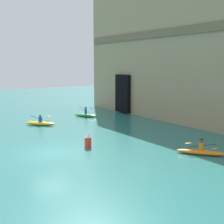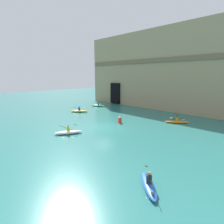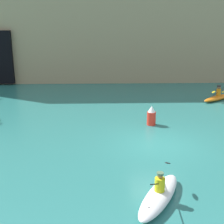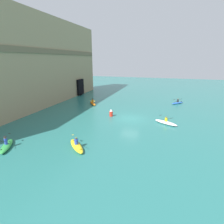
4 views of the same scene
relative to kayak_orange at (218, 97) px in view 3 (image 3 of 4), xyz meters
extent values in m
plane|color=#28706B|center=(-6.06, -8.51, -0.22)|extent=(120.00, 120.00, 0.00)
ellipsoid|color=orange|center=(0.00, 0.00, -0.05)|extent=(3.07, 2.55, 0.34)
cylinder|color=orange|center=(0.00, 0.00, 0.38)|extent=(0.32, 0.32, 0.51)
sphere|color=brown|center=(0.00, 0.00, 0.75)|extent=(0.24, 0.24, 0.24)
cylinder|color=#232328|center=(0.00, 0.00, 0.85)|extent=(0.29, 0.29, 0.06)
cylinder|color=black|center=(0.00, 0.00, 0.40)|extent=(1.41, 1.44, 0.35)
ellipsoid|color=yellow|center=(-0.61, -0.62, 0.54)|extent=(0.44, 0.44, 0.12)
ellipsoid|color=yellow|center=(0.61, 0.62, 0.26)|extent=(0.44, 0.44, 0.12)
ellipsoid|color=white|center=(-6.84, -13.44, -0.02)|extent=(2.22, 3.16, 0.40)
cylinder|color=gold|center=(-6.84, -13.44, 0.41)|extent=(0.34, 0.34, 0.46)
sphere|color=#9E704C|center=(-6.84, -13.44, 0.74)|extent=(0.19, 0.19, 0.19)
cylinder|color=#4C6B4C|center=(-6.84, -13.44, 0.81)|extent=(0.24, 0.24, 0.06)
cylinder|color=black|center=(-6.84, -13.44, 0.43)|extent=(0.92, 1.66, 0.92)
ellipsoid|color=black|center=(-6.46, -12.72, 0.82)|extent=(0.36, 0.45, 0.23)
ellipsoid|color=black|center=(-7.23, -14.16, 0.04)|extent=(0.36, 0.45, 0.23)
cylinder|color=red|center=(-5.91, -5.58, 0.16)|extent=(0.51, 0.51, 0.77)
cone|color=white|center=(-5.91, -5.58, 0.73)|extent=(0.43, 0.43, 0.36)
camera|label=1|loc=(13.95, -16.52, 5.89)|focal=50.00mm
camera|label=2|loc=(10.34, -23.58, 6.47)|focal=28.00mm
camera|label=3|loc=(-8.70, -22.52, 5.62)|focal=50.00mm
camera|label=4|loc=(-29.45, -13.28, 7.93)|focal=28.00mm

